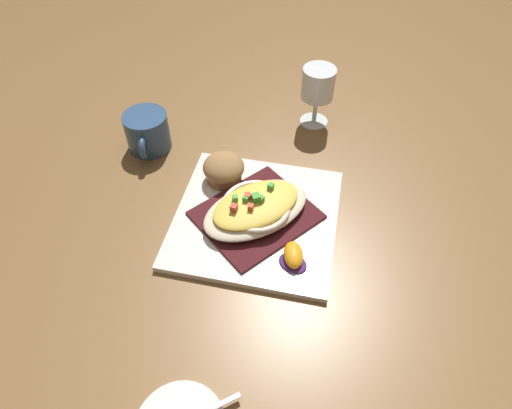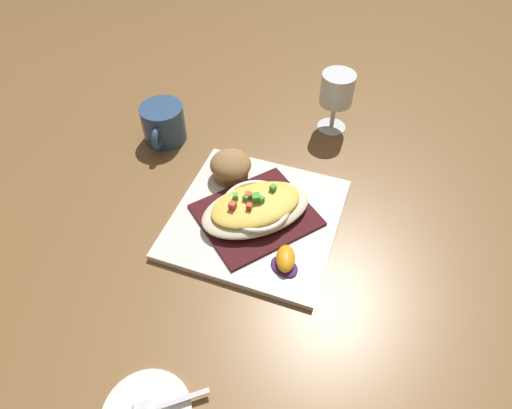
# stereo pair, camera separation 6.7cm
# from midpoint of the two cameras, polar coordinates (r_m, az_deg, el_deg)

# --- Properties ---
(ground_plane) EXTENTS (2.60, 2.60, 0.00)m
(ground_plane) POSITION_cam_midpoint_polar(r_m,az_deg,el_deg) (0.79, 2.43, -2.16)
(ground_plane) COLOR brown
(square_plate) EXTENTS (0.32, 0.32, 0.01)m
(square_plate) POSITION_cam_midpoint_polar(r_m,az_deg,el_deg) (0.79, 2.45, -1.88)
(square_plate) COLOR white
(square_plate) RESTS_ON ground_plane
(folded_napkin) EXTENTS (0.25, 0.25, 0.01)m
(folded_napkin) POSITION_cam_midpoint_polar(r_m,az_deg,el_deg) (0.78, 2.47, -1.47)
(folded_napkin) COLOR #42161A
(folded_napkin) RESTS_ON square_plate
(gratin_dish) EXTENTS (0.23, 0.21, 0.05)m
(gratin_dish) POSITION_cam_midpoint_polar(r_m,az_deg,el_deg) (0.76, 2.51, -0.47)
(gratin_dish) COLOR beige
(gratin_dish) RESTS_ON folded_napkin
(muffin) EXTENTS (0.08, 0.08, 0.05)m
(muffin) POSITION_cam_midpoint_polar(r_m,az_deg,el_deg) (0.83, -0.95, 4.80)
(muffin) COLOR #9C693D
(muffin) RESTS_ON square_plate
(orange_garnish) EXTENTS (0.06, 0.06, 0.02)m
(orange_garnish) POSITION_cam_midpoint_polar(r_m,az_deg,el_deg) (0.72, 6.49, -7.26)
(orange_garnish) COLOR #46225F
(orange_garnish) RESTS_ON square_plate
(coffee_mug) EXTENTS (0.09, 0.12, 0.08)m
(coffee_mug) POSITION_cam_midpoint_polar(r_m,az_deg,el_deg) (0.94, -9.75, 9.90)
(coffee_mug) COLOR #314E75
(coffee_mug) RESTS_ON ground_plane
(stemmed_glass) EXTENTS (0.07, 0.07, 0.13)m
(stemmed_glass) POSITION_cam_midpoint_polar(r_m,az_deg,el_deg) (0.95, 12.39, 13.82)
(stemmed_glass) COLOR white
(stemmed_glass) RESTS_ON ground_plane
(creamer_cup_0) EXTENTS (0.02, 0.02, 0.02)m
(creamer_cup_0) POSITION_cam_midpoint_polar(r_m,az_deg,el_deg) (0.63, -13.40, -24.22)
(creamer_cup_0) COLOR white
(creamer_cup_0) RESTS_ON creamer_saucer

